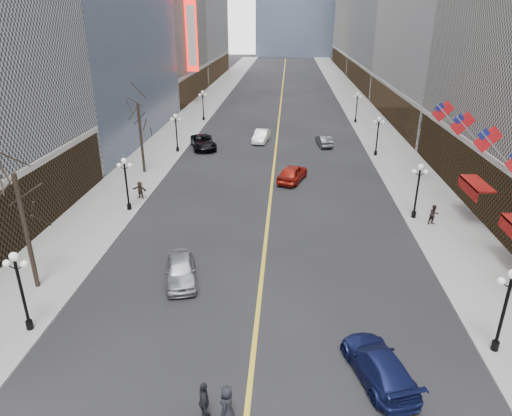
# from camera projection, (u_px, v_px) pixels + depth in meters

# --- Properties ---
(sidewalk_east) EXTENTS (6.00, 230.00, 0.15)m
(sidewalk_east) POSITION_uv_depth(u_px,v_px,m) (366.00, 118.00, 73.73)
(sidewalk_east) COLOR gray
(sidewalk_east) RESTS_ON ground
(sidewalk_west) EXTENTS (6.00, 230.00, 0.15)m
(sidewalk_west) POSITION_uv_depth(u_px,v_px,m) (195.00, 115.00, 75.52)
(sidewalk_west) COLOR gray
(sidewalk_west) RESTS_ON ground
(lane_line) EXTENTS (0.25, 200.00, 0.02)m
(lane_line) POSITION_uv_depth(u_px,v_px,m) (280.00, 106.00, 83.84)
(lane_line) COLOR gold
(lane_line) RESTS_ON ground
(streetlamp_east_0) EXTENTS (1.26, 0.44, 4.52)m
(streetlamp_east_0) POSITION_uv_depth(u_px,v_px,m) (506.00, 303.00, 21.31)
(streetlamp_east_0) COLOR black
(streetlamp_east_0) RESTS_ON sidewalk_east
(streetlamp_east_1) EXTENTS (1.26, 0.44, 4.52)m
(streetlamp_east_1) POSITION_uv_depth(u_px,v_px,m) (418.00, 186.00, 36.02)
(streetlamp_east_1) COLOR black
(streetlamp_east_1) RESTS_ON sidewalk_east
(streetlamp_east_2) EXTENTS (1.26, 0.44, 4.52)m
(streetlamp_east_2) POSITION_uv_depth(u_px,v_px,m) (378.00, 132.00, 52.56)
(streetlamp_east_2) COLOR black
(streetlamp_east_2) RESTS_ON sidewalk_east
(streetlamp_east_3) EXTENTS (1.26, 0.44, 4.52)m
(streetlamp_east_3) POSITION_uv_depth(u_px,v_px,m) (357.00, 104.00, 69.10)
(streetlamp_east_3) COLOR black
(streetlamp_east_3) RESTS_ON sidewalk_east
(streetlamp_west_0) EXTENTS (1.26, 0.44, 4.52)m
(streetlamp_west_0) POSITION_uv_depth(u_px,v_px,m) (20.00, 284.00, 22.82)
(streetlamp_west_0) COLOR black
(streetlamp_west_0) RESTS_ON sidewalk_west
(streetlamp_west_1) EXTENTS (1.26, 0.44, 4.52)m
(streetlamp_west_1) POSITION_uv_depth(u_px,v_px,m) (126.00, 179.00, 37.52)
(streetlamp_west_1) COLOR black
(streetlamp_west_1) RESTS_ON sidewalk_west
(streetlamp_west_2) EXTENTS (1.26, 0.44, 4.52)m
(streetlamp_west_2) POSITION_uv_depth(u_px,v_px,m) (176.00, 129.00, 54.06)
(streetlamp_west_2) COLOR black
(streetlamp_west_2) RESTS_ON sidewalk_west
(streetlamp_west_3) EXTENTS (1.26, 0.44, 4.52)m
(streetlamp_west_3) POSITION_uv_depth(u_px,v_px,m) (203.00, 102.00, 70.61)
(streetlamp_west_3) COLOR black
(streetlamp_west_3) RESTS_ON sidewalk_west
(flag_3) EXTENTS (2.87, 0.12, 2.87)m
(flag_3) POSITION_uv_depth(u_px,v_px,m) (490.00, 142.00, 31.33)
(flag_3) COLOR #B2B2B7
(flag_3) RESTS_ON ground
(flag_4) EXTENTS (2.87, 0.12, 2.87)m
(flag_4) POSITION_uv_depth(u_px,v_px,m) (464.00, 126.00, 35.92)
(flag_4) COLOR #B2B2B7
(flag_4) RESTS_ON ground
(flag_5) EXTENTS (2.87, 0.12, 2.87)m
(flag_5) POSITION_uv_depth(u_px,v_px,m) (445.00, 113.00, 40.52)
(flag_5) COLOR #B2B2B7
(flag_5) RESTS_ON ground
(awning_c) EXTENTS (1.40, 4.00, 0.93)m
(awning_c) POSITION_uv_depth(u_px,v_px,m) (474.00, 185.00, 35.67)
(awning_c) COLOR maroon
(awning_c) RESTS_ON ground
(theatre_marquee) EXTENTS (2.00, 0.55, 12.00)m
(theatre_marquee) POSITION_uv_depth(u_px,v_px,m) (192.00, 36.00, 80.19)
(theatre_marquee) COLOR red
(theatre_marquee) RESTS_ON ground
(tree_west_near) EXTENTS (3.60, 3.60, 7.92)m
(tree_west_near) POSITION_uv_depth(u_px,v_px,m) (18.00, 192.00, 25.30)
(tree_west_near) COLOR #2D231C
(tree_west_near) RESTS_ON sidewalk_west
(tree_west_far) EXTENTS (3.60, 3.60, 7.92)m
(tree_west_far) POSITION_uv_depth(u_px,v_px,m) (139.00, 114.00, 45.52)
(tree_west_far) COLOR #2D231C
(tree_west_far) RESTS_ON sidewalk_west
(car_nb_near) EXTENTS (2.93, 4.93, 1.57)m
(car_nb_near) POSITION_uv_depth(u_px,v_px,m) (181.00, 270.00, 28.20)
(car_nb_near) COLOR #A7A8AF
(car_nb_near) RESTS_ON ground
(car_nb_mid) EXTENTS (2.28, 4.91, 1.56)m
(car_nb_mid) POSITION_uv_depth(u_px,v_px,m) (261.00, 136.00, 59.55)
(car_nb_mid) COLOR white
(car_nb_mid) RESTS_ON ground
(car_nb_far) EXTENTS (4.38, 6.44, 1.64)m
(car_nb_far) POSITION_uv_depth(u_px,v_px,m) (203.00, 142.00, 56.58)
(car_nb_far) COLOR black
(car_nb_far) RESTS_ON ground
(car_sb_near) EXTENTS (3.42, 5.40, 1.46)m
(car_sb_near) POSITION_uv_depth(u_px,v_px,m) (379.00, 365.00, 20.58)
(car_sb_near) COLOR #131947
(car_sb_near) RESTS_ON ground
(car_sb_mid) EXTENTS (3.46, 5.35, 1.69)m
(car_sb_mid) POSITION_uv_depth(u_px,v_px,m) (292.00, 173.00, 45.32)
(car_sb_mid) COLOR #A01B11
(car_sb_mid) RESTS_ON ground
(car_sb_far) EXTENTS (2.11, 4.35, 1.37)m
(car_sb_far) POSITION_uv_depth(u_px,v_px,m) (324.00, 141.00, 57.70)
(car_sb_far) COLOR #414648
(car_sb_far) RESTS_ON ground
(ped_east_walk) EXTENTS (0.89, 0.67, 1.63)m
(ped_east_walk) POSITION_uv_depth(u_px,v_px,m) (434.00, 215.00, 35.53)
(ped_east_walk) COLOR black
(ped_east_walk) RESTS_ON sidewalk_east
(ped_west_far) EXTENTS (1.55, 0.84, 1.60)m
(ped_west_far) POSITION_uv_depth(u_px,v_px,m) (140.00, 190.00, 40.63)
(ped_west_far) COLOR #30261B
(ped_west_far) RESTS_ON sidewalk_west
(ped_crossing_a) EXTENTS (0.76, 1.19, 1.88)m
(ped_crossing_a) POSITION_uv_depth(u_px,v_px,m) (204.00, 402.00, 18.34)
(ped_crossing_a) COLOR black
(ped_crossing_a) RESTS_ON ground
(ped_crossing_b) EXTENTS (0.63, 0.93, 1.75)m
(ped_crossing_b) POSITION_uv_depth(u_px,v_px,m) (227.00, 404.00, 18.31)
(ped_crossing_b) COLOR black
(ped_crossing_b) RESTS_ON ground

